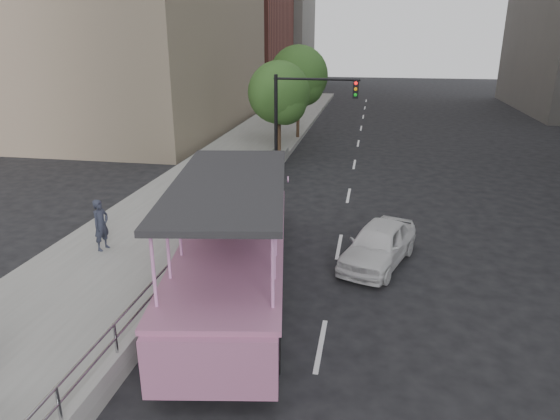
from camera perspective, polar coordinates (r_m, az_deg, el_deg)
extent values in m
plane|color=black|center=(14.16, 1.46, -10.27)|extent=(160.00, 160.00, 0.00)
cube|color=#979792|center=(24.43, -8.17, 2.86)|extent=(5.50, 80.00, 0.30)
cube|color=#A0A19C|center=(16.38, -8.26, -4.31)|extent=(0.24, 30.00, 0.36)
cylinder|color=#A7A8AC|center=(9.95, -23.98, -19.57)|extent=(0.07, 0.07, 0.70)
cylinder|color=#A7A8AC|center=(11.30, -18.29, -13.73)|extent=(0.07, 0.07, 0.70)
cylinder|color=#A7A8AC|center=(12.82, -14.08, -9.12)|extent=(0.07, 0.07, 0.70)
cylinder|color=#A7A8AC|center=(14.46, -10.86, -5.48)|extent=(0.07, 0.07, 0.70)
cylinder|color=#A7A8AC|center=(16.18, -8.35, -2.59)|extent=(0.07, 0.07, 0.70)
cylinder|color=#A7A8AC|center=(17.95, -6.33, -0.25)|extent=(0.07, 0.07, 0.70)
cylinder|color=#A7A8AC|center=(19.77, -4.68, 1.66)|extent=(0.07, 0.07, 0.70)
cylinder|color=#A7A8AC|center=(21.62, -3.31, 3.24)|extent=(0.07, 0.07, 0.70)
cylinder|color=#A7A8AC|center=(23.50, -2.15, 4.57)|extent=(0.07, 0.07, 0.70)
cylinder|color=#A7A8AC|center=(25.40, -1.17, 5.70)|extent=(0.07, 0.07, 0.70)
cylinder|color=#A7A8AC|center=(16.18, -8.35, -2.59)|extent=(0.06, 22.00, 0.06)
cylinder|color=#A7A8AC|center=(16.06, -8.40, -1.49)|extent=(0.06, 22.00, 0.06)
cylinder|color=black|center=(11.58, -12.68, -15.51)|extent=(0.52, 0.98, 0.93)
cylinder|color=black|center=(11.29, -0.89, -15.97)|extent=(0.52, 0.98, 0.93)
cylinder|color=black|center=(14.00, -10.03, -8.77)|extent=(0.52, 0.98, 0.93)
cylinder|color=black|center=(13.76, -0.54, -8.97)|extent=(0.52, 0.98, 0.93)
cylinder|color=black|center=(16.57, -8.24, -4.07)|extent=(0.52, 0.98, 0.93)
cylinder|color=black|center=(16.37, -0.31, -4.15)|extent=(0.52, 0.98, 0.93)
cube|color=#E08ED0|center=(13.75, -5.32, -6.30)|extent=(3.99, 8.82, 1.30)
cube|color=#E08ED0|center=(18.26, -3.76, 1.20)|extent=(2.88, 2.60, 1.62)
cylinder|color=#E08ED0|center=(19.01, -3.58, 2.91)|extent=(2.52, 1.13, 2.44)
cube|color=#A76188|center=(9.99, -8.00, -17.27)|extent=(2.62, 0.80, 1.30)
cube|color=#A76188|center=(13.46, -5.41, -3.58)|extent=(4.17, 9.14, 0.12)
cube|color=#27272A|center=(12.49, -5.85, 3.06)|extent=(3.87, 7.21, 0.15)
cube|color=gray|center=(16.21, -4.33, 2.84)|extent=(2.39, 0.61, 1.09)
cube|color=#E08ED0|center=(16.75, -4.17, 2.27)|extent=(2.42, 1.41, 0.52)
imported|color=white|center=(16.31, 11.20, -3.83)|extent=(2.82, 4.29, 1.36)
imported|color=#272B3A|center=(17.26, -19.77, -1.60)|extent=(0.54, 0.70, 1.72)
cylinder|color=black|center=(20.33, -3.86, 2.61)|extent=(0.07, 0.07, 2.31)
cube|color=navy|center=(20.08, -3.93, 5.27)|extent=(0.08, 0.57, 0.83)
cube|color=white|center=(20.07, -3.84, 5.26)|extent=(0.05, 0.37, 0.51)
cylinder|color=black|center=(25.51, -0.47, 9.42)|extent=(0.18, 0.18, 5.20)
cylinder|color=black|center=(24.90, 4.19, 14.69)|extent=(4.20, 0.12, 0.12)
cube|color=black|center=(24.80, 8.65, 13.47)|extent=(0.28, 0.22, 0.85)
sphere|color=red|center=(24.64, 8.67, 14.13)|extent=(0.16, 0.16, 0.16)
cylinder|color=#3C291B|center=(29.17, -0.11, 8.56)|extent=(0.22, 0.22, 3.08)
sphere|color=#2E5823|center=(28.82, -0.12, 13.29)|extent=(3.52, 3.52, 3.52)
sphere|color=#2E5823|center=(28.52, 0.58, 12.11)|extent=(2.42, 2.42, 2.42)
cylinder|color=#3C291B|center=(34.94, 2.07, 10.67)|extent=(0.22, 0.22, 3.47)
sphere|color=#2E5823|center=(34.64, 2.12, 15.13)|extent=(3.97, 3.97, 3.97)
sphere|color=#2E5823|center=(34.33, 2.71, 14.05)|extent=(2.73, 2.73, 2.73)
cube|color=slate|center=(78.30, -2.87, 21.51)|extent=(16.00, 14.00, 20.00)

